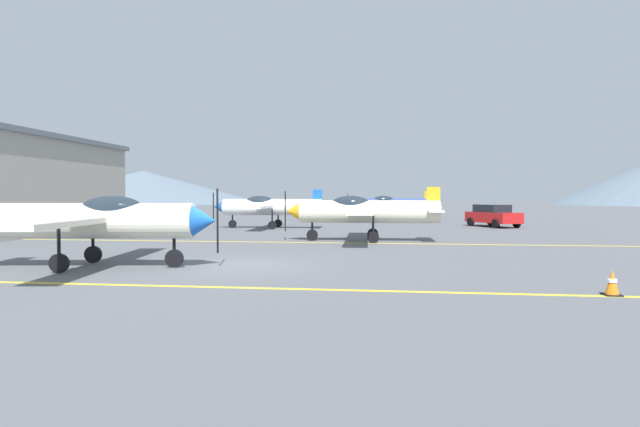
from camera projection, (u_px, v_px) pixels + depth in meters
name	position (u px, v px, depth m)	size (l,w,h in m)	color
ground_plane	(239.00, 265.00, 16.30)	(400.00, 400.00, 0.00)	#54565B
apron_line_near	(194.00, 287.00, 12.46)	(80.00, 0.16, 0.01)	yellow
apron_line_far	(286.00, 242.00, 24.36)	(80.00, 0.16, 0.01)	yellow
airplane_near	(93.00, 219.00, 15.77)	(7.85, 9.00, 2.69)	silver
airplane_mid	(363.00, 211.00, 25.01)	(7.77, 8.96, 2.69)	silver
airplane_far	(268.00, 206.00, 34.99)	(7.77, 8.96, 2.69)	white
airplane_back	(390.00, 204.00, 46.11)	(7.84, 9.00, 2.69)	#33478C
car_sedan	(493.00, 215.00, 36.53)	(3.52, 4.65, 1.62)	red
traffic_cone_front	(612.00, 283.00, 11.34)	(0.36, 0.36, 0.59)	black
hill_left	(143.00, 187.00, 149.38)	(71.71, 71.71, 9.71)	slate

